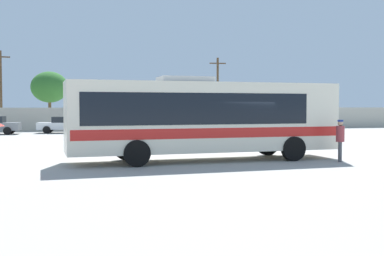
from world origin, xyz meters
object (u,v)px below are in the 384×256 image
Objects in this scene: parked_car_third_white at (131,124)px; utility_pole_near at (218,91)px; coach_bus_cream_red at (202,116)px; roadside_tree_midleft at (49,87)px; utility_pole_far at (1,89)px; attendant_by_bus_door at (340,138)px; parked_car_second_white at (66,124)px.

parked_car_third_white is 0.59× the size of utility_pole_near.
coach_bus_cream_red is 1.94× the size of roadside_tree_midleft.
utility_pole_far is at bearing 151.57° from parked_car_third_white.
attendant_by_bus_door is at bearing -97.36° from utility_pole_near.
parked_car_second_white is 5.64m from parked_car_third_white.
coach_bus_cream_red is at bearing 162.97° from attendant_by_bus_door.
utility_pole_far is 6.09m from roadside_tree_midleft.
roadside_tree_midleft is (-8.08, 34.07, 2.47)m from coach_bus_cream_red.
utility_pole_far is at bearing 134.34° from parked_car_second_white.
attendant_by_bus_door is 27.71m from parked_car_second_white.
utility_pole_near is at bearing 1.97° from utility_pole_far.
parked_car_third_white is (5.64, -0.07, -0.00)m from parked_car_second_white.
roadside_tree_midleft reaches higher than coach_bus_cream_red.
coach_bus_cream_red is at bearing -88.69° from parked_car_third_white.
roadside_tree_midleft is (-17.78, 3.56, 0.40)m from utility_pole_near.
parked_car_second_white and parked_car_third_white have the same top height.
attendant_by_bus_door reaches higher than parked_car_third_white.
parked_car_second_white is at bearing -155.92° from utility_pole_near.
parked_car_second_white is at bearing 104.76° from coach_bus_cream_red.
parked_car_third_white is at bearing -28.43° from utility_pole_far.
coach_bus_cream_red reaches higher than parked_car_third_white.
utility_pole_near is at bearing 34.97° from parked_car_third_white.
utility_pole_far is (-6.19, 6.34, 3.27)m from parked_car_second_white.
parked_car_second_white is 0.78× the size of roadside_tree_midleft.
attendant_by_bus_door reaches higher than parked_car_second_white.
utility_pole_far reaches higher than parked_car_second_white.
utility_pole_far is (-17.91, 31.45, 3.03)m from attendant_by_bus_door.
coach_bus_cream_red is 32.08m from utility_pole_near.
roadside_tree_midleft reaches higher than attendant_by_bus_door.
utility_pole_near is 1.25× the size of roadside_tree_midleft.
attendant_by_bus_door is at bearing -76.35° from parked_car_third_white.
attendant_by_bus_door is 25.77m from parked_car_third_white.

